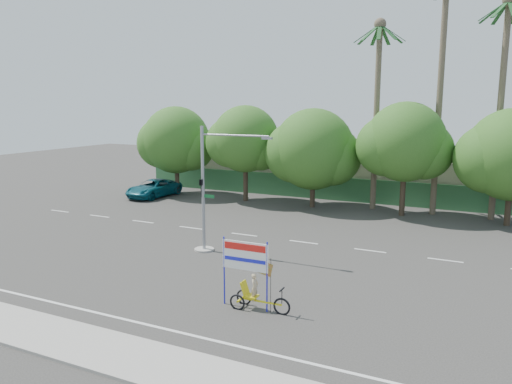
% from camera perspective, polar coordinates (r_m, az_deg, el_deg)
% --- Properties ---
extents(ground, '(120.00, 120.00, 0.00)m').
position_cam_1_polar(ground, '(24.12, -5.88, -9.85)').
color(ground, '#33302D').
rests_on(ground, ground).
extents(sidewalk_near, '(50.00, 2.40, 0.12)m').
position_cam_1_polar(sidewalk_near, '(18.67, -18.56, -16.35)').
color(sidewalk_near, gray).
rests_on(sidewalk_near, ground).
extents(fence, '(38.00, 0.08, 2.00)m').
position_cam_1_polar(fence, '(43.08, 9.27, 0.35)').
color(fence, '#336B3D').
rests_on(fence, ground).
extents(building_left, '(12.00, 8.00, 4.00)m').
position_cam_1_polar(building_left, '(50.69, -0.11, 3.08)').
color(building_left, beige).
rests_on(building_left, ground).
extents(building_right, '(14.00, 8.00, 3.60)m').
position_cam_1_polar(building_right, '(45.86, 20.56, 1.43)').
color(building_right, beige).
rests_on(building_right, ground).
extents(tree_far_left, '(7.14, 6.00, 7.96)m').
position_cam_1_polar(tree_far_left, '(45.58, -9.17, 5.65)').
color(tree_far_left, '#473828').
rests_on(tree_far_left, ground).
extents(tree_left, '(6.66, 5.60, 8.07)m').
position_cam_1_polar(tree_left, '(41.95, -1.27, 5.80)').
color(tree_left, '#473828').
rests_on(tree_left, ground).
extents(tree_center, '(7.62, 6.40, 7.85)m').
position_cam_1_polar(tree_center, '(39.64, 6.49, 4.63)').
color(tree_center, '#473828').
rests_on(tree_center, ground).
extents(tree_right, '(6.90, 5.80, 8.36)m').
position_cam_1_polar(tree_right, '(37.84, 16.61, 5.19)').
color(tree_right, '#473828').
rests_on(tree_right, ground).
extents(tree_far_right, '(7.38, 6.20, 7.94)m').
position_cam_1_polar(tree_far_right, '(37.41, 27.20, 3.52)').
color(tree_far_right, '#473828').
rests_on(tree_far_right, ground).
extents(palm_tall, '(3.73, 3.79, 17.45)m').
position_cam_1_polar(palm_tall, '(39.00, 20.42, 12.81)').
color(palm_tall, '#70604C').
rests_on(palm_tall, ground).
extents(palm_mid, '(3.73, 3.79, 15.45)m').
position_cam_1_polar(palm_mid, '(38.75, 26.31, 10.85)').
color(palm_mid, '#70604C').
rests_on(palm_mid, ground).
extents(palm_short, '(3.73, 3.79, 14.45)m').
position_cam_1_polar(palm_short, '(39.66, 13.68, 10.77)').
color(palm_short, '#70604C').
rests_on(palm_short, ground).
extents(traffic_signal, '(4.72, 1.10, 7.00)m').
position_cam_1_polar(traffic_signal, '(27.73, -5.53, -0.94)').
color(traffic_signal, gray).
rests_on(traffic_signal, ground).
extents(trike_billboard, '(2.98, 0.69, 2.92)m').
position_cam_1_polar(trike_billboard, '(20.33, -0.51, -10.15)').
color(trike_billboard, black).
rests_on(trike_billboard, ground).
extents(pickup_truck, '(2.91, 5.69, 1.54)m').
position_cam_1_polar(pickup_truck, '(45.15, -11.62, 0.42)').
color(pickup_truck, '#0E5362').
rests_on(pickup_truck, ground).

